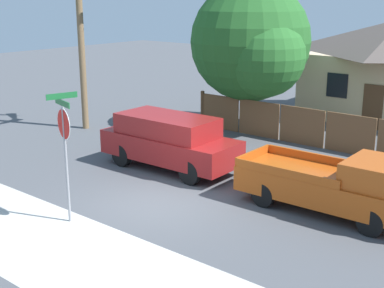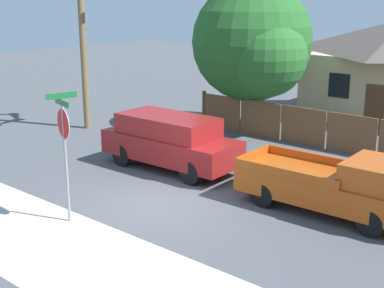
% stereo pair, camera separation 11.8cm
% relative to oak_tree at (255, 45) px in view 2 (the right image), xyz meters
% --- Properties ---
extents(ground_plane, '(80.00, 80.00, 0.00)m').
position_rel_oak_tree_xyz_m(ground_plane, '(2.72, -8.92, -3.73)').
color(ground_plane, '#4C4F54').
extents(sidewalk_strip, '(36.00, 3.20, 0.01)m').
position_rel_oak_tree_xyz_m(sidewalk_strip, '(2.72, -12.52, -3.73)').
color(sidewalk_strip, beige).
rests_on(sidewalk_strip, ground).
extents(wooden_fence, '(12.21, 0.12, 1.59)m').
position_rel_oak_tree_xyz_m(wooden_fence, '(3.86, -0.70, -2.99)').
color(wooden_fence, brown).
rests_on(wooden_fence, ground).
extents(oak_tree, '(5.42, 5.16, 6.43)m').
position_rel_oak_tree_xyz_m(oak_tree, '(0.00, 0.00, 0.00)').
color(oak_tree, brown).
rests_on(oak_tree, ground).
extents(palm_tree, '(3.09, 3.31, 6.32)m').
position_rel_oak_tree_xyz_m(palm_tree, '(-5.88, -4.46, 1.72)').
color(palm_tree, brown).
rests_on(palm_tree, ground).
extents(red_suv, '(4.95, 1.99, 1.85)m').
position_rel_oak_tree_xyz_m(red_suv, '(0.85, -6.35, -2.73)').
color(red_suv, maroon).
rests_on(red_suv, ground).
extents(orange_pickup, '(5.01, 2.01, 1.69)m').
position_rel_oak_tree_xyz_m(orange_pickup, '(6.96, -6.34, -2.92)').
color(orange_pickup, '#B74C14').
rests_on(orange_pickup, ground).
extents(stop_sign, '(0.87, 0.79, 3.44)m').
position_rel_oak_tree_xyz_m(stop_sign, '(1.78, -11.35, -1.38)').
color(stop_sign, gray).
rests_on(stop_sign, ground).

